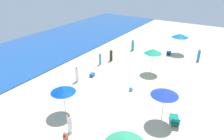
{
  "coord_description": "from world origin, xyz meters",
  "views": [
    {
      "loc": [
        -17.29,
        -1.23,
        10.43
      ],
      "look_at": [
        -0.46,
        9.12,
        1.13
      ],
      "focal_mm": 34.25,
      "sensor_mm": 36.0,
      "label": 1
    }
  ],
  "objects_px": {
    "umbrella_2": "(153,51)",
    "beachgoer_5": "(133,45)",
    "umbrella_0": "(63,90)",
    "beachgoer_0": "(70,124)",
    "beachgoer_6": "(77,75)",
    "beachgoer_2": "(111,55)",
    "cooler_box_0": "(92,75)",
    "lounge_chair_1_0": "(169,53)",
    "beachgoer_1": "(199,55)",
    "umbrella_1": "(180,36)",
    "beach_ball_1": "(131,89)",
    "umbrella_4": "(165,92)",
    "beachgoer_3": "(100,59)",
    "lounge_chair_4_0": "(175,120)"
  },
  "relations": [
    {
      "from": "beachgoer_1",
      "to": "beach_ball_1",
      "type": "relative_size",
      "value": 4.32
    },
    {
      "from": "beachgoer_0",
      "to": "beachgoer_5",
      "type": "relative_size",
      "value": 1.02
    },
    {
      "from": "beachgoer_5",
      "to": "beachgoer_6",
      "type": "xyz_separation_m",
      "value": [
        -11.35,
        0.64,
        0.03
      ]
    },
    {
      "from": "umbrella_4",
      "to": "beachgoer_3",
      "type": "bearing_deg",
      "value": 57.57
    },
    {
      "from": "umbrella_1",
      "to": "beachgoer_0",
      "type": "xyz_separation_m",
      "value": [
        -19.75,
        1.95,
        -1.75
      ]
    },
    {
      "from": "lounge_chair_4_0",
      "to": "beachgoer_3",
      "type": "height_order",
      "value": "beachgoer_3"
    },
    {
      "from": "umbrella_2",
      "to": "beachgoer_2",
      "type": "xyz_separation_m",
      "value": [
        0.54,
        5.65,
        -1.82
      ]
    },
    {
      "from": "lounge_chair_1_0",
      "to": "beachgoer_2",
      "type": "xyz_separation_m",
      "value": [
        -5.96,
        5.51,
        0.44
      ]
    },
    {
      "from": "lounge_chair_4_0",
      "to": "beach_ball_1",
      "type": "xyz_separation_m",
      "value": [
        2.51,
        4.93,
        -0.1
      ]
    },
    {
      "from": "beachgoer_1",
      "to": "beachgoer_5",
      "type": "height_order",
      "value": "beachgoer_1"
    },
    {
      "from": "beachgoer_1",
      "to": "beachgoer_5",
      "type": "distance_m",
      "value": 8.82
    },
    {
      "from": "beachgoer_1",
      "to": "beach_ball_1",
      "type": "bearing_deg",
      "value": 117.23
    },
    {
      "from": "umbrella_0",
      "to": "umbrella_2",
      "type": "xyz_separation_m",
      "value": [
        10.63,
        -3.02,
        0.36
      ]
    },
    {
      "from": "lounge_chair_1_0",
      "to": "umbrella_4",
      "type": "height_order",
      "value": "umbrella_4"
    },
    {
      "from": "umbrella_0",
      "to": "beachgoer_1",
      "type": "relative_size",
      "value": 1.49
    },
    {
      "from": "beachgoer_6",
      "to": "umbrella_0",
      "type": "bearing_deg",
      "value": -1.47
    },
    {
      "from": "beachgoer_2",
      "to": "cooler_box_0",
      "type": "relative_size",
      "value": 2.63
    },
    {
      "from": "umbrella_2",
      "to": "beachgoer_0",
      "type": "xyz_separation_m",
      "value": [
        -12.12,
        1.17,
        -1.78
      ]
    },
    {
      "from": "umbrella_0",
      "to": "beachgoer_0",
      "type": "bearing_deg",
      "value": -128.81
    },
    {
      "from": "lounge_chair_1_0",
      "to": "beachgoer_1",
      "type": "distance_m",
      "value": 3.92
    },
    {
      "from": "beachgoer_5",
      "to": "beachgoer_6",
      "type": "bearing_deg",
      "value": -94.01
    },
    {
      "from": "beachgoer_1",
      "to": "beachgoer_0",
      "type": "bearing_deg",
      "value": 121.68
    },
    {
      "from": "umbrella_4",
      "to": "beachgoer_5",
      "type": "distance_m",
      "value": 15.79
    },
    {
      "from": "lounge_chair_4_0",
      "to": "beachgoer_5",
      "type": "distance_m",
      "value": 16.07
    },
    {
      "from": "umbrella_0",
      "to": "beachgoer_3",
      "type": "distance_m",
      "value": 10.1
    },
    {
      "from": "beachgoer_5",
      "to": "beach_ball_1",
      "type": "distance_m",
      "value": 11.31
    },
    {
      "from": "umbrella_2",
      "to": "beachgoer_5",
      "type": "xyz_separation_m",
      "value": [
        5.4,
        5.06,
        -1.81
      ]
    },
    {
      "from": "umbrella_1",
      "to": "umbrella_4",
      "type": "relative_size",
      "value": 0.99
    },
    {
      "from": "umbrella_4",
      "to": "beachgoer_2",
      "type": "bearing_deg",
      "value": 49.78
    },
    {
      "from": "cooler_box_0",
      "to": "beachgoer_3",
      "type": "bearing_deg",
      "value": 9.73
    },
    {
      "from": "lounge_chair_1_0",
      "to": "beachgoer_5",
      "type": "bearing_deg",
      "value": -2.36
    },
    {
      "from": "cooler_box_0",
      "to": "umbrella_1",
      "type": "bearing_deg",
      "value": -35.71
    },
    {
      "from": "umbrella_2",
      "to": "cooler_box_0",
      "type": "relative_size",
      "value": 4.77
    },
    {
      "from": "lounge_chair_1_0",
      "to": "lounge_chair_4_0",
      "type": "height_order",
      "value": "lounge_chair_4_0"
    },
    {
      "from": "beachgoer_3",
      "to": "lounge_chair_1_0",
      "type": "bearing_deg",
      "value": 48.16
    },
    {
      "from": "umbrella_1",
      "to": "beach_ball_1",
      "type": "distance_m",
      "value": 12.65
    },
    {
      "from": "umbrella_1",
      "to": "lounge_chair_4_0",
      "type": "height_order",
      "value": "umbrella_1"
    },
    {
      "from": "umbrella_2",
      "to": "beachgoer_5",
      "type": "height_order",
      "value": "umbrella_2"
    },
    {
      "from": "beachgoer_2",
      "to": "umbrella_2",
      "type": "bearing_deg",
      "value": -128.63
    },
    {
      "from": "umbrella_4",
      "to": "beachgoer_1",
      "type": "relative_size",
      "value": 1.72
    },
    {
      "from": "lounge_chair_1_0",
      "to": "beachgoer_5",
      "type": "distance_m",
      "value": 5.06
    },
    {
      "from": "umbrella_0",
      "to": "lounge_chair_1_0",
      "type": "relative_size",
      "value": 1.67
    },
    {
      "from": "lounge_chair_4_0",
      "to": "beach_ball_1",
      "type": "relative_size",
      "value": 4.12
    },
    {
      "from": "cooler_box_0",
      "to": "lounge_chair_1_0",
      "type": "bearing_deg",
      "value": -34.11
    },
    {
      "from": "cooler_box_0",
      "to": "beachgoer_6",
      "type": "bearing_deg",
      "value": 149.35
    },
    {
      "from": "beachgoer_1",
      "to": "beachgoer_2",
      "type": "xyz_separation_m",
      "value": [
        -5.64,
        9.38,
        -0.05
      ]
    },
    {
      "from": "umbrella_2",
      "to": "cooler_box_0",
      "type": "distance_m",
      "value": 7.03
    },
    {
      "from": "umbrella_2",
      "to": "lounge_chair_4_0",
      "type": "relative_size",
      "value": 1.8
    },
    {
      "from": "beachgoer_0",
      "to": "umbrella_2",
      "type": "bearing_deg",
      "value": -152.72
    },
    {
      "from": "lounge_chair_1_0",
      "to": "umbrella_4",
      "type": "distance_m",
      "value": 14.74
    }
  ]
}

